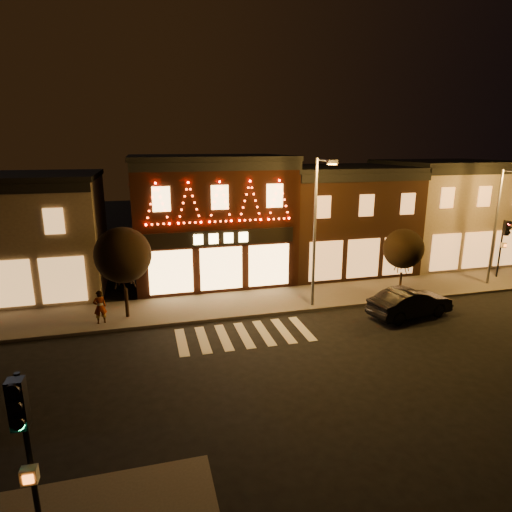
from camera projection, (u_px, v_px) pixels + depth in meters
name	position (u px, v px, depth m)	size (l,w,h in m)	color
ground	(267.00, 377.00, 17.06)	(120.00, 120.00, 0.00)	black
sidewalk_far	(262.00, 302.00, 25.02)	(44.00, 4.00, 0.15)	#47423D
building_pulp	(210.00, 218.00, 29.09)	(10.20, 8.34, 8.30)	black
building_right_a	(338.00, 218.00, 31.57)	(9.20, 8.28, 7.50)	#371F13
building_right_b	(443.00, 211.00, 33.76)	(9.20, 8.28, 7.80)	#70604F
traffic_signal_near	(24.00, 438.00, 8.43)	(0.32, 0.47, 4.54)	black
traffic_signal_far	(504.00, 237.00, 28.73)	(0.35, 0.46, 3.96)	black
streetlamp_mid	(317.00, 222.00, 22.91)	(0.53, 1.87, 8.15)	#59595E
streetlamp_right	(499.00, 219.00, 26.90)	(0.48, 1.69, 7.35)	#59595E
tree_left	(123.00, 255.00, 21.84)	(2.87, 2.87, 4.79)	black
tree_right	(403.00, 249.00, 25.60)	(2.38, 2.38, 3.98)	black
dark_sedan	(410.00, 303.00, 22.91)	(1.63, 4.67, 1.54)	black
pedestrian	(100.00, 307.00, 21.63)	(0.64, 0.42, 1.74)	gray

